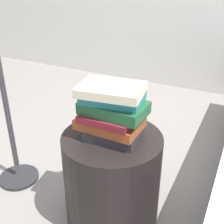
% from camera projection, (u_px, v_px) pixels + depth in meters
% --- Properties ---
extents(ground_plane, '(8.00, 8.00, 0.00)m').
position_uv_depth(ground_plane, '(112.00, 214.00, 1.56)').
color(ground_plane, gray).
extents(side_table, '(0.48, 0.48, 0.48)m').
position_uv_depth(side_table, '(112.00, 178.00, 1.45)').
color(side_table, black).
rests_on(side_table, ground_plane).
extents(book_charcoal, '(0.25, 0.21, 0.05)m').
position_uv_depth(book_charcoal, '(114.00, 132.00, 1.34)').
color(book_charcoal, '#28282D').
rests_on(book_charcoal, side_table).
extents(book_rust, '(0.28, 0.19, 0.05)m').
position_uv_depth(book_rust, '(110.00, 123.00, 1.32)').
color(book_rust, '#994723').
rests_on(book_rust, book_charcoal).
extents(book_maroon, '(0.24, 0.20, 0.03)m').
position_uv_depth(book_maroon, '(110.00, 116.00, 1.29)').
color(book_maroon, maroon).
rests_on(book_maroon, book_rust).
extents(book_forest, '(0.29, 0.18, 0.05)m').
position_uv_depth(book_forest, '(113.00, 108.00, 1.27)').
color(book_forest, '#1E512D').
rests_on(book_forest, book_maroon).
extents(book_teal, '(0.28, 0.21, 0.04)m').
position_uv_depth(book_teal, '(114.00, 97.00, 1.26)').
color(book_teal, '#1E727F').
rests_on(book_teal, book_forest).
extents(book_cream, '(0.30, 0.24, 0.04)m').
position_uv_depth(book_cream, '(112.00, 90.00, 1.23)').
color(book_cream, beige).
rests_on(book_cream, book_teal).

